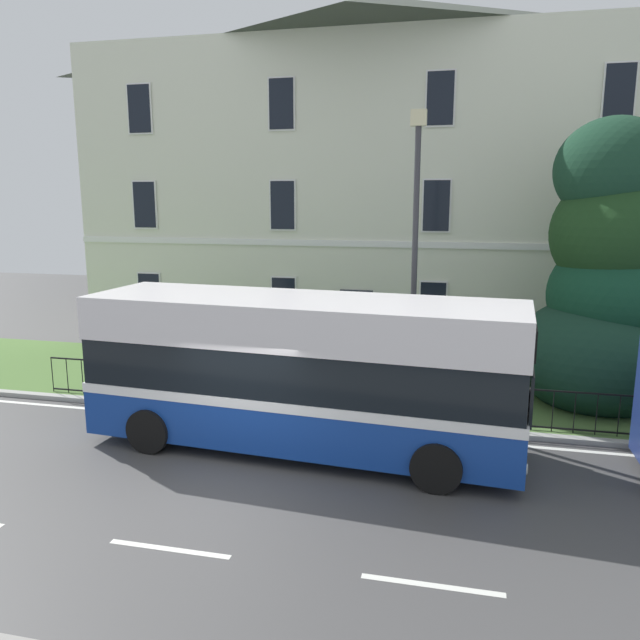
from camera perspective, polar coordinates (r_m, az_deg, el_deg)
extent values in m
cube|color=#444444|center=(11.89, -9.64, -15.75)|extent=(60.00, 56.00, 0.06)
cube|color=silver|center=(15.01, -4.21, -9.58)|extent=(54.00, 0.14, 0.01)
cube|color=silver|center=(10.45, -13.68, -19.79)|extent=(2.00, 0.12, 0.01)
cube|color=silver|center=(9.55, 10.27, -22.89)|extent=(2.00, 0.12, 0.01)
cube|color=#9E9E99|center=(15.41, -3.69, -8.78)|extent=(57.00, 0.24, 0.12)
cube|color=#4F7237|center=(17.97, -1.10, -5.80)|extent=(57.00, 5.37, 0.12)
cube|color=silver|center=(25.54, 5.55, 11.15)|extent=(19.97, 10.72, 10.35)
pyramid|color=#3C433A|center=(26.30, 5.84, 25.07)|extent=(20.37, 10.94, 2.30)
cube|color=white|center=(20.27, 3.42, 7.02)|extent=(19.97, 0.06, 0.20)
cube|color=#2D333D|center=(20.62, 3.33, -0.25)|extent=(1.10, 0.06, 2.20)
cube|color=white|center=(22.97, -15.41, 2.20)|extent=(0.90, 0.04, 1.66)
cube|color=black|center=(22.95, -15.43, 2.19)|extent=(0.80, 0.03, 1.56)
cube|color=white|center=(21.06, -3.36, 1.80)|extent=(0.90, 0.04, 1.66)
cube|color=black|center=(21.04, -3.38, 1.79)|extent=(0.80, 0.03, 1.56)
cube|color=white|center=(20.23, 10.34, 1.24)|extent=(0.90, 0.04, 1.66)
cube|color=black|center=(20.21, 10.33, 1.23)|extent=(0.80, 0.03, 1.56)
cube|color=white|center=(20.62, 24.33, 0.60)|extent=(0.90, 0.04, 1.66)
cube|color=black|center=(20.60, 24.34, 0.59)|extent=(0.80, 0.03, 1.56)
cube|color=white|center=(22.70, -15.83, 10.17)|extent=(0.90, 0.04, 1.66)
cube|color=black|center=(22.69, -15.86, 10.16)|extent=(0.80, 0.03, 1.56)
cube|color=white|center=(20.77, -3.46, 10.50)|extent=(0.90, 0.04, 1.66)
cube|color=black|center=(20.75, -3.48, 10.50)|extent=(0.80, 0.03, 1.56)
cube|color=white|center=(19.93, 10.66, 10.29)|extent=(0.90, 0.04, 1.66)
cube|color=black|center=(19.91, 10.66, 10.29)|extent=(0.80, 0.03, 1.56)
cube|color=white|center=(20.32, 25.06, 9.46)|extent=(0.90, 0.04, 1.66)
cube|color=black|center=(20.30, 25.07, 9.45)|extent=(0.80, 0.03, 1.56)
cube|color=white|center=(22.89, -16.28, 18.16)|extent=(0.90, 0.04, 1.66)
cube|color=black|center=(22.87, -16.31, 18.16)|extent=(0.80, 0.03, 1.56)
cube|color=white|center=(20.97, -3.57, 19.23)|extent=(0.90, 0.04, 1.66)
cube|color=black|center=(20.95, -3.59, 19.24)|extent=(0.80, 0.03, 1.56)
cube|color=white|center=(20.14, 11.01, 19.39)|extent=(0.90, 0.04, 1.66)
cube|color=black|center=(20.12, 11.01, 19.40)|extent=(0.80, 0.03, 1.56)
cube|color=white|center=(20.53, 25.84, 18.35)|extent=(0.90, 0.04, 1.66)
cube|color=black|center=(20.51, 25.85, 18.36)|extent=(0.80, 0.03, 1.56)
cube|color=black|center=(15.14, -0.45, -5.09)|extent=(14.71, 0.04, 0.04)
cube|color=black|center=(15.41, -0.45, -8.20)|extent=(14.71, 0.04, 0.04)
cylinder|color=black|center=(18.38, -23.41, -4.63)|extent=(0.02, 0.02, 0.95)
cylinder|color=black|center=(18.12, -22.23, -4.76)|extent=(0.02, 0.02, 0.95)
cylinder|color=black|center=(17.86, -21.03, -4.89)|extent=(0.02, 0.02, 0.95)
cylinder|color=black|center=(17.61, -19.78, -5.03)|extent=(0.02, 0.02, 0.95)
cylinder|color=black|center=(17.37, -18.50, -5.17)|extent=(0.02, 0.02, 0.95)
cylinder|color=black|center=(17.14, -17.18, -5.31)|extent=(0.02, 0.02, 0.95)
cylinder|color=black|center=(16.91, -15.83, -5.45)|extent=(0.02, 0.02, 0.95)
cylinder|color=black|center=(16.70, -14.44, -5.59)|extent=(0.02, 0.02, 0.95)
cylinder|color=black|center=(16.50, -13.02, -5.73)|extent=(0.02, 0.02, 0.95)
cylinder|color=black|center=(16.31, -11.56, -5.87)|extent=(0.02, 0.02, 0.95)
cylinder|color=black|center=(16.12, -10.07, -6.01)|extent=(0.02, 0.02, 0.95)
cylinder|color=black|center=(15.95, -8.54, -6.14)|extent=(0.02, 0.02, 0.95)
cylinder|color=black|center=(15.80, -6.98, -6.28)|extent=(0.02, 0.02, 0.95)
cylinder|color=black|center=(15.65, -5.39, -6.42)|extent=(0.02, 0.02, 0.95)
cylinder|color=black|center=(15.51, -3.77, -6.55)|extent=(0.02, 0.02, 0.95)
cylinder|color=black|center=(15.39, -2.12, -6.68)|extent=(0.02, 0.02, 0.95)
cylinder|color=black|center=(15.28, -0.45, -6.80)|extent=(0.02, 0.02, 0.95)
cylinder|color=black|center=(15.19, 1.25, -6.92)|extent=(0.02, 0.02, 0.95)
cylinder|color=black|center=(15.10, 2.97, -7.04)|extent=(0.02, 0.02, 0.95)
cylinder|color=black|center=(15.03, 4.71, -7.15)|extent=(0.02, 0.02, 0.95)
cylinder|color=black|center=(14.98, 6.46, -7.26)|extent=(0.02, 0.02, 0.95)
cylinder|color=black|center=(14.94, 8.22, -7.36)|extent=(0.02, 0.02, 0.95)
cylinder|color=black|center=(14.91, 10.00, -7.45)|extent=(0.02, 0.02, 0.95)
cylinder|color=black|center=(14.90, 11.78, -7.54)|extent=(0.02, 0.02, 0.95)
cylinder|color=black|center=(14.90, 13.56, -7.61)|extent=(0.02, 0.02, 0.95)
cylinder|color=black|center=(14.91, 15.34, -7.69)|extent=(0.02, 0.02, 0.95)
cylinder|color=black|center=(14.94, 17.11, -7.75)|extent=(0.02, 0.02, 0.95)
cylinder|color=black|center=(14.99, 18.88, -7.81)|extent=(0.02, 0.02, 0.95)
cylinder|color=black|center=(15.04, 20.64, -7.86)|extent=(0.02, 0.02, 0.95)
cylinder|color=black|center=(15.11, 22.38, -7.90)|extent=(0.02, 0.02, 0.95)
cylinder|color=black|center=(15.20, 24.10, -7.93)|extent=(0.02, 0.02, 0.95)
cylinder|color=black|center=(15.30, 25.80, -7.96)|extent=(0.02, 0.02, 0.95)
cylinder|color=#423328|center=(17.89, 24.74, -3.99)|extent=(0.50, 0.50, 1.65)
ellipsoid|color=#173627|center=(17.59, 24.19, -3.08)|extent=(4.30, 4.30, 3.10)
ellipsoid|color=#143F29|center=(17.63, 25.79, 2.03)|extent=(3.54, 3.54, 3.13)
ellipsoid|color=#1B3B1B|center=(17.47, 25.86, 7.15)|extent=(3.39, 3.39, 3.19)
ellipsoid|color=#173826|center=(17.39, 25.39, 12.37)|extent=(2.85, 2.85, 2.60)
cube|color=navy|center=(13.44, -1.64, -8.46)|extent=(9.30, 3.20, 1.08)
cube|color=white|center=(13.27, -1.65, -6.42)|extent=(9.32, 3.22, 0.20)
cube|color=black|center=(13.12, -1.66, -4.12)|extent=(9.21, 3.15, 1.02)
cube|color=silver|center=(12.89, -1.69, 0.01)|extent=(9.30, 3.20, 0.90)
cube|color=black|center=(12.47, 18.80, -5.81)|extent=(0.22, 2.12, 0.94)
cube|color=black|center=(12.23, 19.09, -1.46)|extent=(0.20, 1.81, 0.58)
cylinder|color=silver|center=(13.65, 18.38, -10.17)|extent=(0.05, 0.20, 0.20)
cylinder|color=silver|center=(12.16, 18.47, -12.89)|extent=(0.05, 0.20, 0.20)
cylinder|color=black|center=(14.07, 11.88, -9.17)|extent=(0.98, 0.37, 0.96)
cylinder|color=black|center=(11.84, 10.66, -13.16)|extent=(0.98, 0.37, 0.96)
cylinder|color=black|center=(15.75, -10.66, -6.89)|extent=(0.98, 0.37, 0.96)
cylinder|color=black|center=(13.79, -15.44, -9.78)|extent=(0.98, 0.37, 0.96)
cylinder|color=#333338|center=(14.96, 8.65, 4.17)|extent=(0.14, 0.14, 6.80)
cube|color=beige|center=(14.95, 9.08, 17.90)|extent=(0.36, 0.24, 0.36)
cylinder|color=#4C4742|center=(15.75, 15.63, -6.77)|extent=(0.47, 0.47, 0.90)
ellipsoid|color=black|center=(15.60, 15.74, -4.90)|extent=(0.47, 0.47, 0.16)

